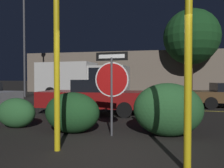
{
  "coord_description": "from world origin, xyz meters",
  "views": [
    {
      "loc": [
        0.66,
        -3.94,
        1.5
      ],
      "look_at": [
        -0.82,
        3.27,
        1.31
      ],
      "focal_mm": 35.0,
      "sensor_mm": 36.0,
      "label": 1
    }
  ],
  "objects": [
    {
      "name": "road_center_stripe",
      "position": [
        0.0,
        6.72,
        0.0
      ],
      "size": [
        38.24,
        0.12,
        0.01
      ],
      "primitive_type": "cube",
      "color": "gold",
      "rests_on": "ground_plane"
    },
    {
      "name": "hedge_bush_1",
      "position": [
        -3.53,
        1.95,
        0.45
      ],
      "size": [
        1.22,
        0.74,
        0.91
      ],
      "primitive_type": "ellipsoid",
      "color": "#2D6633",
      "rests_on": "ground_plane"
    },
    {
      "name": "hedge_bush_3",
      "position": [
        0.94,
        1.88,
        0.69
      ],
      "size": [
        1.78,
        1.15,
        1.38
      ],
      "primitive_type": "ellipsoid",
      "color": "#285B2D",
      "rests_on": "ground_plane"
    },
    {
      "name": "hedge_bush_2",
      "position": [
        -1.62,
        1.71,
        0.56
      ],
      "size": [
        1.53,
        1.07,
        1.12
      ],
      "primitive_type": "ellipsoid",
      "color": "#1E4C23",
      "rests_on": "ground_plane"
    },
    {
      "name": "ground_plane",
      "position": [
        0.0,
        0.0,
        0.0
      ],
      "size": [
        260.0,
        260.0,
        0.0
      ],
      "primitive_type": "plane",
      "color": "black"
    },
    {
      "name": "street_lamp",
      "position": [
        -9.91,
        12.07,
        5.63
      ],
      "size": [
        0.51,
        0.51,
        8.4
      ],
      "color": "#4C4C51",
      "rests_on": "ground_plane"
    },
    {
      "name": "yellow_pole_left",
      "position": [
        -1.36,
        0.24,
        1.57
      ],
      "size": [
        0.12,
        0.12,
        3.14
      ],
      "primitive_type": "cylinder",
      "color": "yellow",
      "rests_on": "ground_plane"
    },
    {
      "name": "stop_sign",
      "position": [
        -0.49,
        1.61,
        1.49
      ],
      "size": [
        0.9,
        0.11,
        2.18
      ],
      "rotation": [
        0.0,
        0.0,
        -0.1
      ],
      "color": "#4C4C51",
      "rests_on": "ground_plane"
    },
    {
      "name": "tree_0",
      "position": [
        3.79,
        17.45,
        5.34
      ],
      "size": [
        5.11,
        5.11,
        7.91
      ],
      "color": "#422D1E",
      "rests_on": "ground_plane"
    },
    {
      "name": "delivery_truck",
      "position": [
        -5.0,
        12.52,
        1.55
      ],
      "size": [
        7.36,
        3.01,
        2.77
      ],
      "rotation": [
        0.0,
        0.0,
        -1.66
      ],
      "color": "silver",
      "rests_on": "ground_plane"
    },
    {
      "name": "passing_car_2",
      "position": [
        -1.97,
        5.11,
        0.73
      ],
      "size": [
        4.72,
        2.1,
        1.45
      ],
      "rotation": [
        0.0,
        0.0,
        1.62
      ],
      "color": "maroon",
      "rests_on": "ground_plane"
    },
    {
      "name": "yellow_pole_right",
      "position": [
        1.15,
        -0.3,
        1.45
      ],
      "size": [
        0.12,
        0.12,
        2.9
      ],
      "primitive_type": "cylinder",
      "color": "yellow",
      "rests_on": "ground_plane"
    },
    {
      "name": "building_backdrop",
      "position": [
        -0.31,
        20.68,
        2.17
      ],
      "size": [
        27.05,
        4.36,
        4.35
      ],
      "primitive_type": "cube",
      "color": "#7A6B5B",
      "rests_on": "ground_plane"
    }
  ]
}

